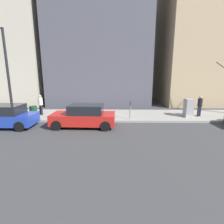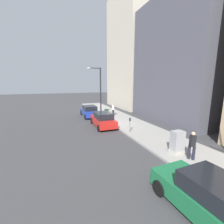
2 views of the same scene
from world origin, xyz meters
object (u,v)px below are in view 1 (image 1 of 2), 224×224
parked_car_red (84,116)px  office_tower_right (6,18)px  trash_bin (33,112)px  pedestrian_midblock (41,104)px  parking_meter (130,108)px  pedestrian_near_meter (200,105)px  office_block_center (101,45)px  parked_car_blue (4,117)px  streetlamp (5,66)px  utility_box (188,108)px

parked_car_red → office_tower_right: 19.03m
trash_bin → pedestrian_midblock: 1.04m
parking_meter → pedestrian_near_meter: size_ratio=0.81×
pedestrian_near_meter → office_tower_right: office_tower_right is taller
trash_bin → pedestrian_near_meter: bearing=-87.6°
pedestrian_near_meter → office_block_center: office_block_center is taller
office_tower_right → parked_car_blue: bearing=-153.6°
parking_meter → streetlamp: bearing=91.1°
utility_box → pedestrian_near_meter: bearing=-81.3°
parked_car_blue → utility_box: size_ratio=2.95×
utility_box → streetlamp: 14.04m
parked_car_blue → pedestrian_midblock: size_ratio=2.54×
pedestrian_midblock → office_tower_right: (9.13, 7.27, 9.14)m
trash_bin → office_tower_right: bearing=35.1°
parking_meter → pedestrian_near_meter: pedestrian_near_meter is taller
parked_car_blue → office_block_center: bearing=-24.3°
parked_car_blue → pedestrian_near_meter: bearing=-78.9°
parked_car_red → office_block_center: (12.08, -0.31, 6.30)m
parked_car_blue → pedestrian_near_meter: pedestrian_near_meter is taller
parked_car_red → office_block_center: office_block_center is taller
pedestrian_near_meter → office_block_center: (9.61, 8.52, 5.95)m
trash_bin → utility_box: bearing=-88.1°
parking_meter → streetlamp: streetlamp is taller
utility_box → pedestrian_near_meter: 0.99m
trash_bin → office_block_center: 12.89m
utility_box → office_block_center: office_block_center is taller
parked_car_red → office_block_center: size_ratio=0.30×
trash_bin → office_block_center: size_ratio=0.06×
office_tower_right → trash_bin: bearing=-144.9°
parked_car_blue → trash_bin: 2.36m
utility_box → office_tower_right: 23.48m
parked_car_blue → pedestrian_midblock: (3.02, -1.25, 0.35)m
pedestrian_midblock → parking_meter: bearing=31.4°
utility_box → trash_bin: size_ratio=1.59×
streetlamp → trash_bin: (0.62, -1.43, -3.42)m
office_block_center → office_tower_right: 12.11m
streetlamp → trash_bin: size_ratio=7.22×
parking_meter → pedestrian_midblock: (1.35, 7.30, 0.11)m
parked_car_red → parking_meter: (1.48, -3.20, 0.24)m
streetlamp → pedestrian_near_meter: bearing=-85.4°
parked_car_blue → office_tower_right: 16.55m
trash_bin → pedestrian_near_meter: 13.18m
parking_meter → trash_bin: (0.45, 7.53, -0.38)m
parking_meter → office_tower_right: 20.19m
utility_box → office_block_center: bearing=37.8°
streetlamp → parked_car_red: bearing=-102.8°
utility_box → office_block_center: size_ratio=0.10×
office_tower_right → streetlamp: bearing=-152.2°
parking_meter → office_block_center: bearing=15.2°
streetlamp → utility_box: bearing=-85.7°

